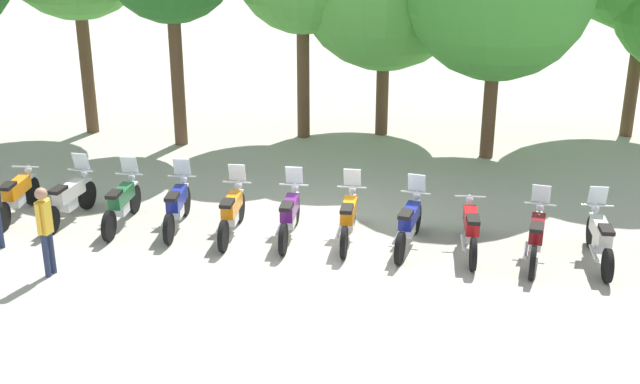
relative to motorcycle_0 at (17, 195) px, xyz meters
The scene contains 13 objects.
ground_plane 6.79m from the motorcycle_0, ahead, with size 80.00×80.00×0.00m, color #ADA899.
motorcycle_0 is the anchor object (origin of this frame).
motorcycle_1 1.24m from the motorcycle_0, ahead, with size 0.74×2.17×1.37m.
motorcycle_2 2.46m from the motorcycle_0, ahead, with size 0.62×2.19×1.37m.
motorcycle_3 3.68m from the motorcycle_0, ahead, with size 0.62×2.19×1.37m.
motorcycle_4 4.93m from the motorcycle_0, ahead, with size 0.62×2.19×1.37m.
motorcycle_5 6.14m from the motorcycle_0, ahead, with size 0.62×2.19×1.37m.
motorcycle_6 7.36m from the motorcycle_0, ahead, with size 0.62×2.19×1.37m.
motorcycle_7 8.61m from the motorcycle_0, ahead, with size 0.81×2.14×1.37m.
motorcycle_8 9.83m from the motorcycle_0, ahead, with size 0.62×2.19×0.99m.
motorcycle_9 11.09m from the motorcycle_0, ahead, with size 0.80×2.15×1.37m.
motorcycle_10 12.29m from the motorcycle_0, ahead, with size 0.62×2.19×1.37m.
person_1 3.31m from the motorcycle_0, 57.87° to the right, with size 0.29×0.41×1.75m.
Camera 1 is at (0.88, -15.30, 6.92)m, focal length 45.67 mm.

